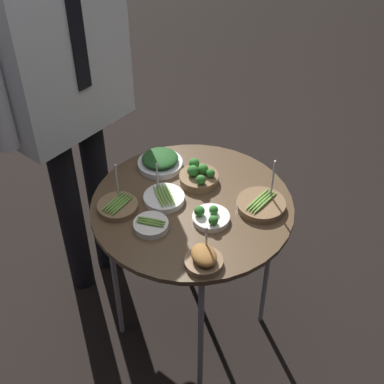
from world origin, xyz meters
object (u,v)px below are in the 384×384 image
at_px(serving_cart, 192,214).
at_px(bowl_asparagus_far_rim, 261,204).
at_px(bowl_asparagus_front_left, 118,206).
at_px(bowl_roast_back_right, 204,259).
at_px(bowl_spinach_front_right, 160,161).
at_px(bowl_asparagus_center, 151,225).
at_px(bowl_broccoli_back_left, 199,176).
at_px(bowl_asparagus_mid_right, 164,198).
at_px(bowl_broccoli_mid_left, 210,217).
at_px(waiter_figure, 62,69).

distance_m(serving_cart, bowl_asparagus_far_rim, 0.24).
bearing_deg(bowl_asparagus_front_left, bowl_roast_back_right, -91.85).
bearing_deg(bowl_roast_back_right, bowl_asparagus_front_left, 88.15).
relative_size(serving_cart, bowl_asparagus_front_left, 4.34).
xyz_separation_m(bowl_roast_back_right, bowl_spinach_front_right, (0.27, 0.41, -0.00)).
height_order(bowl_asparagus_center, bowl_asparagus_front_left, bowl_asparagus_front_left).
distance_m(bowl_asparagus_center, bowl_broccoli_back_left, 0.28).
distance_m(serving_cart, bowl_roast_back_right, 0.28).
distance_m(serving_cart, bowl_asparagus_mid_right, 0.11).
bearing_deg(bowl_broccoli_back_left, bowl_asparagus_center, -174.25).
bearing_deg(bowl_spinach_front_right, bowl_asparagus_front_left, -170.08).
height_order(bowl_broccoli_mid_left, bowl_asparagus_mid_right, bowl_asparagus_mid_right).
bearing_deg(bowl_asparagus_far_rim, bowl_spinach_front_right, 96.05).
distance_m(bowl_asparagus_front_left, bowl_roast_back_right, 0.37).
distance_m(serving_cart, waiter_figure, 0.65).
relative_size(bowl_broccoli_mid_left, bowl_roast_back_right, 0.99).
bearing_deg(bowl_asparagus_mid_right, bowl_asparagus_front_left, 145.22).
xyz_separation_m(bowl_asparagus_front_left, bowl_roast_back_right, (-0.01, -0.37, 0.01)).
bearing_deg(bowl_broccoli_back_left, bowl_roast_back_right, -139.17).
bearing_deg(waiter_figure, bowl_asparagus_far_rim, -76.54).
relative_size(bowl_broccoli_mid_left, bowl_spinach_front_right, 0.75).
bearing_deg(waiter_figure, bowl_asparagus_mid_right, -90.39).
bearing_deg(serving_cart, bowl_broccoli_back_left, 27.62).
height_order(bowl_asparagus_mid_right, bowl_roast_back_right, bowl_asparagus_mid_right).
bearing_deg(waiter_figure, bowl_broccoli_mid_left, -88.48).
relative_size(bowl_broccoli_back_left, waiter_figure, 0.09).
distance_m(bowl_asparagus_center, bowl_asparagus_front_left, 0.14).
height_order(bowl_asparagus_front_left, waiter_figure, waiter_figure).
bearing_deg(bowl_spinach_front_right, bowl_broccoli_mid_left, -109.62).
bearing_deg(bowl_spinach_front_right, bowl_asparagus_far_rim, -83.95).
height_order(bowl_asparagus_far_rim, bowl_spinach_front_right, bowl_asparagus_far_rim).
xyz_separation_m(bowl_asparagus_mid_right, waiter_figure, (0.00, 0.45, 0.32)).
bearing_deg(bowl_broccoli_mid_left, bowl_asparagus_center, 139.30).
distance_m(bowl_asparagus_mid_right, bowl_asparagus_center, 0.14).
xyz_separation_m(serving_cart, bowl_asparagus_far_rim, (0.13, -0.19, 0.06)).
distance_m(bowl_broccoli_mid_left, bowl_asparagus_far_rim, 0.18).
bearing_deg(waiter_figure, bowl_asparagus_center, -104.30).
xyz_separation_m(bowl_asparagus_center, bowl_spinach_front_right, (0.26, 0.19, 0.01)).
bearing_deg(bowl_asparagus_mid_right, serving_cart, -59.73).
distance_m(bowl_broccoli_mid_left, bowl_asparagus_center, 0.19).
xyz_separation_m(serving_cart, bowl_broccoli_back_left, (0.10, 0.05, 0.07)).
bearing_deg(bowl_spinach_front_right, bowl_roast_back_right, -123.28).
bearing_deg(waiter_figure, bowl_broccoli_back_left, -72.62).
bearing_deg(bowl_broccoli_back_left, bowl_broccoli_mid_left, -130.90).
height_order(bowl_asparagus_front_left, bowl_roast_back_right, bowl_asparagus_front_left).
distance_m(bowl_broccoli_back_left, bowl_asparagus_front_left, 0.30).
bearing_deg(bowl_spinach_front_right, bowl_broccoli_back_left, -83.10).
bearing_deg(bowl_asparagus_mid_right, bowl_asparagus_center, -155.98).
xyz_separation_m(serving_cart, bowl_spinach_front_right, (0.08, 0.22, 0.07)).
bearing_deg(bowl_broccoli_back_left, bowl_spinach_front_right, 96.90).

